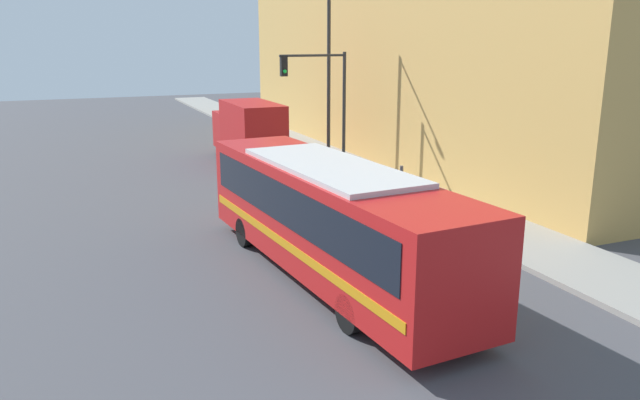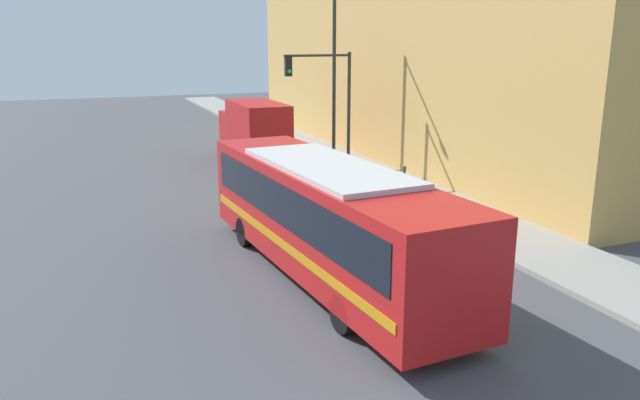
% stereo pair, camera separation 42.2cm
% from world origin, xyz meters
% --- Properties ---
extents(ground_plane, '(120.00, 120.00, 0.00)m').
position_xyz_m(ground_plane, '(0.00, 0.00, 0.00)').
color(ground_plane, '#47474C').
extents(sidewalk, '(3.16, 70.00, 0.16)m').
position_xyz_m(sidewalk, '(6.08, 20.00, 0.08)').
color(sidewalk, gray).
rests_on(sidewalk, ground_plane).
extents(building_facade, '(6.00, 33.63, 12.84)m').
position_xyz_m(building_facade, '(10.66, 17.82, 6.42)').
color(building_facade, tan).
rests_on(building_facade, ground_plane).
extents(city_bus, '(3.39, 11.66, 3.19)m').
position_xyz_m(city_bus, '(-0.81, 1.88, 1.83)').
color(city_bus, red).
rests_on(city_bus, ground_plane).
extents(delivery_truck, '(2.20, 6.76, 3.24)m').
position_xyz_m(delivery_truck, '(1.80, 18.29, 1.75)').
color(delivery_truck, '#B21919').
rests_on(delivery_truck, ground_plane).
extents(fire_hydrant, '(0.24, 0.32, 0.80)m').
position_xyz_m(fire_hydrant, '(5.10, 3.83, 0.56)').
color(fire_hydrant, gold).
rests_on(fire_hydrant, sidewalk).
extents(traffic_light_pole, '(3.28, 0.35, 5.62)m').
position_xyz_m(traffic_light_pole, '(4.17, 13.93, 4.00)').
color(traffic_light_pole, '#2D2D2D').
rests_on(traffic_light_pole, sidewalk).
extents(parking_meter, '(0.14, 0.14, 1.33)m').
position_xyz_m(parking_meter, '(5.10, 8.17, 1.06)').
color(parking_meter, '#2D2D2D').
rests_on(parking_meter, sidewalk).
extents(street_lamp, '(3.10, 0.28, 8.34)m').
position_xyz_m(street_lamp, '(4.96, 15.98, 5.09)').
color(street_lamp, '#2D2D2D').
rests_on(street_lamp, sidewalk).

